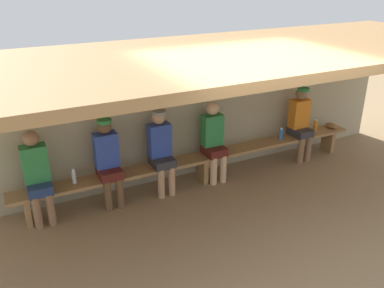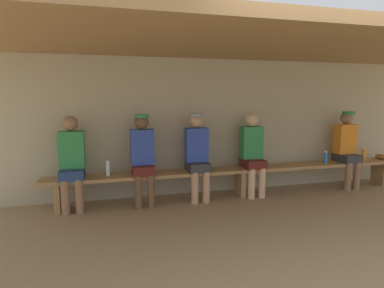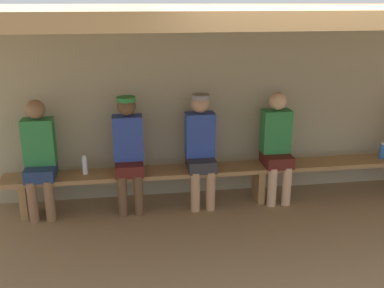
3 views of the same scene
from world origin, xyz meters
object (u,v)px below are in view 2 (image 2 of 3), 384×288
at_px(player_in_red, 347,146).
at_px(bench, 240,172).
at_px(baseball_glove_worn, 382,157).
at_px(water_bottle_orange, 326,157).
at_px(player_in_white, 252,151).
at_px(water_bottle_green, 364,154).
at_px(player_leftmost, 143,155).
at_px(water_bottle_blue, 108,169).
at_px(player_with_sunglasses, 197,152).
at_px(player_middle, 72,159).

bearing_deg(player_in_red, bench, -179.90).
bearing_deg(baseball_glove_worn, water_bottle_orange, -98.35).
bearing_deg(player_in_white, bench, -179.13).
bearing_deg(player_in_red, baseball_glove_worn, 0.99).
relative_size(bench, water_bottle_green, 25.75).
xyz_separation_m(player_in_white, player_leftmost, (-1.76, 0.00, 0.02)).
bearing_deg(water_bottle_blue, player_leftmost, -2.23).
bearing_deg(player_leftmost, bench, -0.13).
height_order(player_with_sunglasses, player_in_red, same).
distance_m(player_leftmost, baseball_glove_worn, 4.37).
relative_size(player_middle, water_bottle_blue, 6.09).
relative_size(water_bottle_green, baseball_glove_worn, 0.97).
height_order(bench, player_in_red, player_in_red).
bearing_deg(baseball_glove_worn, player_leftmost, -98.90).
xyz_separation_m(player_middle, baseball_glove_worn, (5.35, 0.01, -0.22)).
xyz_separation_m(player_in_white, water_bottle_green, (2.19, 0.01, -0.16)).
height_order(bench, player_with_sunglasses, player_with_sunglasses).
bearing_deg(baseball_glove_worn, player_with_sunglasses, -98.85).
relative_size(player_middle, water_bottle_orange, 6.37).
bearing_deg(player_in_white, player_with_sunglasses, 179.97).
bearing_deg(bench, water_bottle_green, 0.38).
xyz_separation_m(player_in_red, water_bottle_orange, (-0.42, -0.00, -0.19)).
distance_m(player_middle, player_leftmost, 0.98).
bearing_deg(player_in_red, player_middle, -179.99).
xyz_separation_m(player_with_sunglasses, water_bottle_blue, (-1.34, 0.02, -0.18)).
bearing_deg(player_leftmost, baseball_glove_worn, 0.18).
xyz_separation_m(player_in_white, baseball_glove_worn, (2.60, 0.01, -0.22)).
xyz_separation_m(water_bottle_blue, baseball_glove_worn, (4.87, -0.01, -0.06)).
xyz_separation_m(player_leftmost, water_bottle_blue, (-0.50, 0.02, -0.18)).
bearing_deg(water_bottle_orange, player_in_red, 0.23).
xyz_separation_m(player_middle, player_with_sunglasses, (1.82, 0.00, 0.02)).
relative_size(player_with_sunglasses, water_bottle_blue, 6.13).
distance_m(player_middle, baseball_glove_worn, 5.35).
distance_m(player_leftmost, water_bottle_orange, 3.15).
bearing_deg(water_bottle_orange, bench, -179.93).
bearing_deg(player_leftmost, water_bottle_orange, -0.03).
xyz_separation_m(bench, player_in_red, (2.01, 0.00, 0.36)).
xyz_separation_m(player_middle, water_bottle_orange, (4.13, -0.00, -0.17)).
relative_size(player_in_white, water_bottle_green, 5.73).
xyz_separation_m(player_in_white, player_with_sunglasses, (-0.93, 0.00, 0.02)).
bearing_deg(player_in_red, water_bottle_orange, -179.77).
relative_size(bench, player_with_sunglasses, 4.46).
xyz_separation_m(player_in_white, player_in_red, (1.81, 0.00, 0.02)).
bearing_deg(water_bottle_orange, player_with_sunglasses, 179.96).
distance_m(water_bottle_green, baseball_glove_worn, 0.42).
distance_m(player_leftmost, water_bottle_blue, 0.54).
height_order(player_middle, water_bottle_orange, player_middle).
distance_m(player_in_white, player_middle, 2.75).
bearing_deg(player_in_white, player_in_red, 0.02).
relative_size(water_bottle_orange, water_bottle_blue, 0.96).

